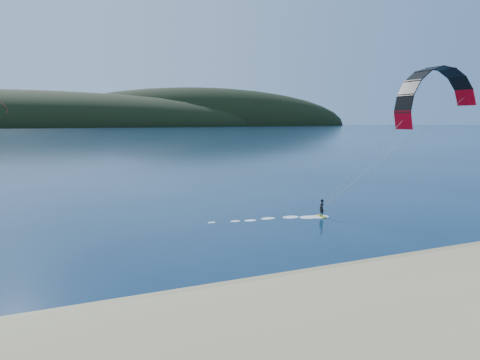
% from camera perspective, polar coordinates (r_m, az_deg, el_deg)
% --- Properties ---
extents(ground, '(1800.00, 1800.00, 0.00)m').
position_cam_1_polar(ground, '(19.02, 0.81, -19.69)').
color(ground, '#081F3D').
rests_on(ground, ground).
extents(wet_sand, '(220.00, 2.50, 0.10)m').
position_cam_1_polar(wet_sand, '(22.79, -4.01, -14.75)').
color(wet_sand, '#958357').
rests_on(wet_sand, ground).
extents(headland, '(1200.00, 310.00, 140.00)m').
position_cam_1_polar(headland, '(760.75, -23.10, 6.47)').
color(headland, black).
rests_on(headland, ground).
extents(kitesurfer_near, '(21.90, 8.72, 13.23)m').
position_cam_1_polar(kitesurfer_near, '(40.08, 23.63, 7.71)').
color(kitesurfer_near, '#AFD218').
rests_on(kitesurfer_near, ground).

